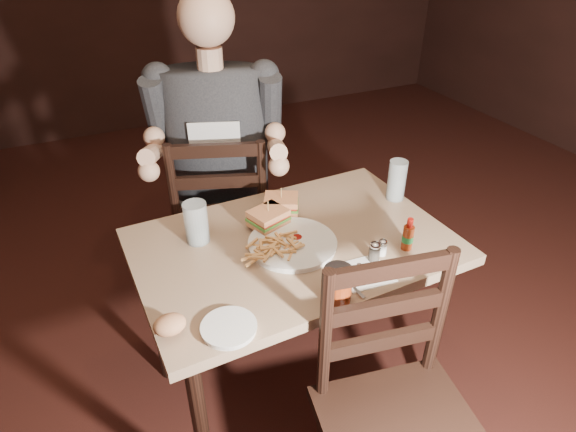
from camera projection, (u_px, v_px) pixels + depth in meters
name	position (u px, v px, depth m)	size (l,w,h in m)	color
room_shell	(398.00, 74.00, 1.29)	(7.00, 7.00, 7.00)	black
main_table	(294.00, 262.00, 1.77)	(1.13, 0.78, 0.77)	tan
chair_far	(224.00, 219.00, 2.34)	(0.46, 0.50, 0.99)	black
diner	(214.00, 121.00, 2.02)	(0.59, 0.46, 1.02)	#313336
dinner_plate	(293.00, 245.00, 1.69)	(0.30, 0.30, 0.02)	white
sandwich_left	(281.00, 199.00, 1.83)	(0.13, 0.11, 0.11)	tan
sandwich_right	(268.00, 212.00, 1.75)	(0.13, 0.11, 0.11)	tan
fries_pile	(272.00, 248.00, 1.63)	(0.24, 0.17, 0.04)	#EFB166
ketchup_dollop	(297.00, 237.00, 1.70)	(0.04, 0.04, 0.01)	maroon
glass_left	(196.00, 223.00, 1.68)	(0.08, 0.08, 0.15)	silver
glass_right	(397.00, 180.00, 1.93)	(0.07, 0.07, 0.17)	silver
hot_sauce	(408.00, 234.00, 1.65)	(0.04, 0.04, 0.12)	maroon
salt_shaker	(382.00, 248.00, 1.64)	(0.03, 0.03, 0.06)	white
pepper_shaker	(374.00, 252.00, 1.61)	(0.04, 0.04, 0.07)	#38332D
syrup_dispenser	(338.00, 284.00, 1.44)	(0.09, 0.09, 0.11)	maroon
napkin	(364.00, 273.00, 1.57)	(0.16, 0.15, 0.00)	white
knife	(336.00, 266.00, 1.59)	(0.01, 0.22, 0.01)	silver
fork	(350.00, 284.00, 1.52)	(0.01, 0.15, 0.00)	silver
side_plate	(229.00, 329.00, 1.35)	(0.16, 0.16, 0.01)	white
bread_roll	(170.00, 325.00, 1.32)	(0.09, 0.07, 0.05)	tan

